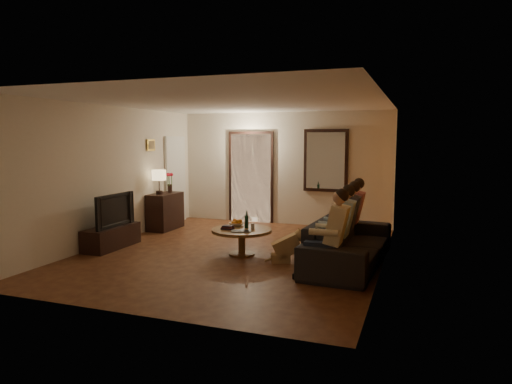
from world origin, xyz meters
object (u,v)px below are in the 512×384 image
(dresser, at_px, (165,211))
(coffee_table, at_px, (242,242))
(table_lamp, at_px, (159,182))
(dog, at_px, (287,245))
(bowl, at_px, (237,224))
(wine_bottle, at_px, (247,219))
(sofa, at_px, (349,242))
(person_d, at_px, (351,218))
(laptop, at_px, (241,232))
(person_a, at_px, (332,239))
(person_c, at_px, (346,224))
(person_b, at_px, (340,230))
(tv, at_px, (111,210))
(tv_stand, at_px, (112,237))

(dresser, relative_size, coffee_table, 0.87)
(table_lamp, relative_size, dog, 0.96)
(bowl, xyz_separation_m, wine_bottle, (0.23, -0.12, 0.12))
(dresser, height_order, sofa, dresser)
(sofa, bearing_deg, person_d, 10.30)
(bowl, bearing_deg, coffee_table, -50.71)
(table_lamp, height_order, laptop, table_lamp)
(dresser, bearing_deg, person_a, -30.50)
(dresser, distance_m, coffee_table, 2.88)
(person_a, relative_size, person_c, 1.00)
(laptop, bearing_deg, person_d, 11.84)
(sofa, relative_size, person_b, 2.06)
(tv, height_order, person_b, person_b)
(dresser, height_order, bowl, dresser)
(person_a, xyz_separation_m, laptop, (-1.62, 0.63, -0.14))
(tv, bearing_deg, table_lamp, 0.00)
(dresser, distance_m, person_a, 4.81)
(person_b, bearing_deg, dresser, 156.04)
(sofa, distance_m, dog, 0.98)
(person_a, bearing_deg, wine_bottle, 148.79)
(person_c, distance_m, coffee_table, 1.78)
(person_c, height_order, bowl, person_c)
(tv_stand, relative_size, person_a, 0.99)
(wine_bottle, bearing_deg, person_a, -31.21)
(person_c, bearing_deg, person_a, -90.00)
(dresser, xyz_separation_m, person_d, (4.14, -0.64, 0.20))
(bowl, bearing_deg, person_b, -15.60)
(person_a, bearing_deg, dresser, 149.50)
(dresser, relative_size, person_d, 0.74)
(dog, bearing_deg, laptop, 161.86)
(person_d, relative_size, wine_bottle, 3.87)
(tv_stand, height_order, wine_bottle, wine_bottle)
(tv_stand, xyz_separation_m, person_b, (4.14, 0.03, 0.40))
(dresser, bearing_deg, coffee_table, -32.25)
(table_lamp, bearing_deg, tv, -90.00)
(sofa, xyz_separation_m, dog, (-0.96, -0.19, -0.08))
(dresser, xyz_separation_m, coffee_table, (2.43, -1.53, -0.17))
(person_c, height_order, laptop, person_c)
(person_a, relative_size, person_b, 1.00)
(table_lamp, bearing_deg, person_a, -28.19)
(tv, xyz_separation_m, bowl, (2.25, 0.56, -0.21))
(tv, distance_m, sofa, 4.27)
(tv_stand, bearing_deg, laptop, 1.28)
(tv_stand, distance_m, sofa, 4.26)
(tv, height_order, laptop, tv)
(coffee_table, bearing_deg, laptop, -70.35)
(person_c, bearing_deg, dresser, 163.33)
(dresser, xyz_separation_m, table_lamp, (0.00, -0.22, 0.67))
(sofa, distance_m, person_c, 0.40)
(person_b, relative_size, person_c, 1.00)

